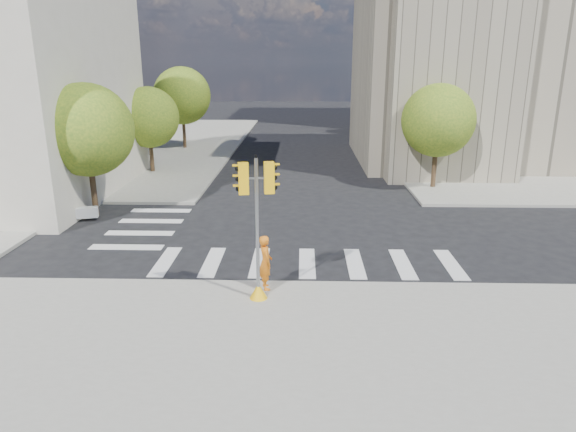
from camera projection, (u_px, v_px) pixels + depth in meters
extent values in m
plane|color=black|center=(309.00, 245.00, 21.31)|extent=(160.00, 160.00, 0.00)
cube|color=gray|center=(315.00, 421.00, 10.76)|extent=(30.00, 14.00, 0.15)
cube|color=gray|center=(530.00, 146.00, 45.64)|extent=(28.00, 40.00, 0.15)
cube|color=gray|center=(86.00, 144.00, 46.70)|extent=(28.00, 40.00, 0.15)
cube|color=gray|center=(536.00, 66.00, 37.98)|extent=(26.00, 14.00, 14.00)
cube|color=gray|center=(446.00, 66.00, 33.40)|extent=(8.00, 8.00, 14.00)
cylinder|color=#382616|center=(94.00, 191.00, 25.06)|extent=(0.28, 0.28, 2.45)
sphere|color=#35621C|center=(87.00, 130.00, 24.20)|extent=(4.40, 4.40, 4.40)
cylinder|color=#382616|center=(152.00, 158.00, 34.68)|extent=(0.28, 0.28, 2.17)
sphere|color=#35621C|center=(149.00, 117.00, 33.90)|extent=(4.00, 4.00, 4.00)
cylinder|color=#382616|center=(184.00, 134.00, 44.18)|extent=(0.28, 0.28, 2.62)
sphere|color=#35621C|center=(182.00, 96.00, 43.25)|extent=(4.80, 4.80, 4.80)
cylinder|color=#382616|center=(434.00, 169.00, 30.34)|extent=(0.28, 0.28, 2.38)
sphere|color=#35621C|center=(438.00, 120.00, 29.51)|extent=(4.20, 4.20, 4.20)
cylinder|color=#382616|center=(398.00, 139.00, 41.80)|extent=(0.28, 0.28, 2.52)
sphere|color=#35621C|center=(400.00, 100.00, 40.91)|extent=(4.60, 4.60, 4.60)
cylinder|color=#382616|center=(378.00, 123.00, 53.32)|extent=(0.28, 0.28, 2.27)
sphere|color=#35621C|center=(379.00, 96.00, 52.53)|extent=(4.00, 4.00, 4.00)
cylinder|color=black|center=(430.00, 112.00, 33.30)|extent=(0.12, 0.12, 8.00)
cube|color=black|center=(436.00, 48.00, 32.14)|extent=(0.35, 0.18, 0.22)
cylinder|color=black|center=(394.00, 98.00, 46.70)|extent=(0.12, 0.12, 8.00)
cube|color=black|center=(397.00, 52.00, 45.54)|extent=(0.35, 0.18, 0.22)
cone|color=#F8B60D|center=(258.00, 291.00, 16.12)|extent=(0.56, 0.56, 0.50)
cylinder|color=gray|center=(257.00, 231.00, 15.54)|extent=(0.11, 0.11, 4.47)
cylinder|color=black|center=(256.00, 156.00, 14.88)|extent=(0.07, 0.07, 0.12)
cylinder|color=gray|center=(256.00, 178.00, 15.07)|extent=(0.90, 0.22, 0.06)
cube|color=#F8B60D|center=(243.00, 179.00, 15.02)|extent=(0.33, 0.27, 0.95)
cube|color=#F8B60D|center=(269.00, 178.00, 15.13)|extent=(0.33, 0.27, 0.95)
imported|color=orange|center=(266.00, 262.00, 16.64)|extent=(0.61, 0.76, 1.82)
cube|color=silver|center=(30.00, 216.00, 23.93)|extent=(5.90, 1.93, 0.50)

